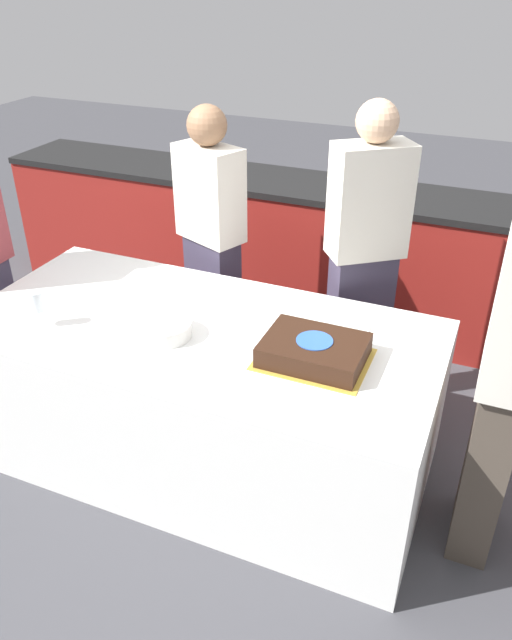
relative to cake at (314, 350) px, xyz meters
The scene contains 10 objects.
ground_plane 0.96m from the cake, behind, with size 14.00×14.00×0.00m, color #424247.
back_counter 1.76m from the cake, 108.63° to the left, with size 4.40×0.58×0.92m.
dining_table 0.69m from the cake, behind, with size 2.12×1.02×0.75m.
cake is the anchor object (origin of this frame).
plate_stack 0.66m from the cake, behind, with size 0.23×0.23×0.07m.
wine_glass 1.23m from the cake, 169.98° to the right, with size 0.06×0.06×0.17m.
side_plate_near_cake 0.32m from the cake, 81.33° to the left, with size 0.22×0.22×0.00m.
person_cutting_cake 0.78m from the cake, 90.00° to the left, with size 0.41×0.38×1.63m.
person_seated_right 0.74m from the cake, ahead, with size 0.22×0.42×1.64m.
person_standing_back 1.15m from the cake, 137.54° to the left, with size 0.41×0.32×1.54m.
Camera 1 is at (1.16, -2.08, 2.18)m, focal length 35.00 mm.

